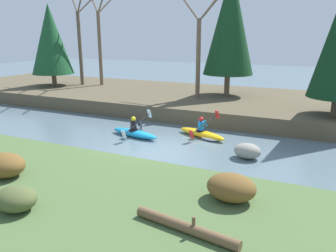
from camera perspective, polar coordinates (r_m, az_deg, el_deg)
The scene contains 15 objects.
ground_plane at distance 14.04m, azimuth -2.10°, elevation -4.46°, with size 90.00×90.00×0.00m, color slate.
riverbank_near at distance 9.22m, azimuth -20.44°, elevation -14.66°, with size 44.00×7.92×0.62m.
riverbank_far at distance 22.35m, azimuth 8.57°, elevation 4.12°, with size 44.00×9.86×0.88m.
conifer_tree_far_left at distance 27.90m, azimuth -19.77°, elevation 14.01°, with size 3.20×3.20×6.28m.
conifer_tree_left at distance 22.28m, azimuth 10.75°, elevation 17.35°, with size 3.28×3.28×8.05m.
bare_tree_upstream at distance 27.85m, azimuth -15.01°, elevation 14.34°, with size 4.17×4.12×7.62m.
bare_tree_mid_upstream at distance 27.29m, azimuth -11.70°, elevation 14.54°, with size 4.18×4.13×7.63m.
bare_tree_mid_downstream at distance 21.16m, azimuth 5.46°, elevation 13.19°, with size 3.60×3.56×6.54m.
shrub_clump_nearest at distance 11.21m, azimuth -26.63°, elevation -6.12°, with size 1.33×1.11×0.72m.
shrub_clump_second at distance 9.06m, azimuth -24.99°, elevation -11.41°, with size 1.10×0.91×0.59m.
shrub_clump_third at distance 8.83m, azimuth 10.96°, elevation -10.45°, with size 1.29×1.08×0.70m.
kayaker_lead at distance 15.93m, azimuth 6.20°, elevation -1.33°, with size 2.74×1.99×1.20m.
kayaker_middle at distance 16.05m, azimuth -5.78°, elevation -1.11°, with size 2.79×2.06×1.20m.
boulder_midstream at distance 13.57m, azimuth 13.66°, elevation -4.25°, with size 1.08×0.85×0.61m.
driftwood_log at distance 7.51m, azimuth 3.06°, elevation -17.17°, with size 2.54×0.63×0.44m.
Camera 1 is at (5.90, -11.80, 4.80)m, focal length 35.00 mm.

